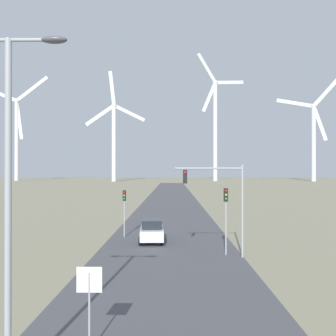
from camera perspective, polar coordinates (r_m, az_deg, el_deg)
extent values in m
cube|color=#47474C|center=(53.95, 0.32, -6.41)|extent=(10.00, 240.00, 0.01)
cylinder|color=#93999E|center=(11.29, -22.19, -5.99)|extent=(0.18, 0.18, 9.26)
cylinder|color=#93999E|center=(11.75, -22.15, 16.83)|extent=(2.44, 0.10, 0.10)
ellipsoid|color=#4C4C51|center=(11.36, -16.18, 17.43)|extent=(0.70, 0.32, 0.20)
cylinder|color=#93999E|center=(13.37, -11.35, -19.89)|extent=(0.07, 0.07, 2.54)
cube|color=white|center=(13.05, -11.36, -15.61)|extent=(0.81, 0.01, 0.81)
cube|color=red|center=(13.06, -11.34, -15.59)|extent=(0.76, 0.02, 0.76)
cylinder|color=#93999E|center=(34.09, -6.36, -6.60)|extent=(0.11, 0.11, 4.02)
cube|color=black|center=(33.96, -6.36, -3.99)|extent=(0.28, 0.24, 0.90)
sphere|color=red|center=(33.81, -6.38, -3.54)|extent=(0.16, 0.16, 0.16)
sphere|color=gold|center=(33.82, -6.38, -4.00)|extent=(0.16, 0.16, 0.16)
sphere|color=green|center=(33.84, -6.38, -4.46)|extent=(0.16, 0.16, 0.16)
cylinder|color=#93999E|center=(27.12, 8.39, -7.69)|extent=(0.11, 0.11, 4.52)
cube|color=black|center=(26.95, 8.39, -3.87)|extent=(0.28, 0.24, 0.90)
sphere|color=red|center=(26.80, 8.43, -3.31)|extent=(0.16, 0.16, 0.16)
sphere|color=gold|center=(26.82, 8.43, -3.89)|extent=(0.16, 0.16, 0.16)
sphere|color=green|center=(26.84, 8.43, -4.46)|extent=(0.16, 0.16, 0.16)
cylinder|color=#93999E|center=(26.48, 10.74, -6.14)|extent=(0.14, 0.14, 6.12)
cylinder|color=#93999E|center=(26.04, 5.92, -0.05)|extent=(4.44, 0.12, 0.12)
cube|color=black|center=(25.95, 2.49, -1.27)|extent=(0.28, 0.24, 0.90)
sphere|color=red|center=(25.81, 2.50, -0.67)|extent=(0.18, 0.18, 0.18)
cube|color=white|center=(31.71, -2.35, -9.41)|extent=(1.99, 4.18, 0.80)
cube|color=#1E2328|center=(31.45, -2.36, -8.11)|extent=(1.65, 2.17, 0.70)
cylinder|color=black|center=(33.08, -3.68, -9.74)|extent=(0.22, 0.66, 0.66)
cylinder|color=black|center=(32.99, -0.77, -9.76)|extent=(0.22, 0.66, 0.66)
cylinder|color=black|center=(30.58, -4.05, -10.51)|extent=(0.22, 0.66, 0.66)
cylinder|color=black|center=(30.49, -0.89, -10.54)|extent=(0.22, 0.66, 0.66)
cylinder|color=silver|center=(229.80, -21.11, 3.73)|extent=(2.20, 2.20, 43.57)
sphere|color=silver|center=(232.34, -21.10, 9.09)|extent=(2.60, 2.60, 2.60)
cube|color=silver|center=(230.52, -19.07, 10.84)|extent=(17.32, 0.53, 13.93)
cube|color=silver|center=(230.30, -20.77, 6.46)|extent=(4.51, 0.51, 20.53)
cylinder|color=silver|center=(199.57, -7.86, 3.55)|extent=(2.20, 2.20, 38.27)
sphere|color=silver|center=(201.75, -7.86, 8.98)|extent=(2.60, 2.60, 2.60)
cube|color=silver|center=(199.82, -9.91, 7.53)|extent=(13.82, 5.12, 11.33)
cube|color=silver|center=(202.82, -5.55, 7.91)|extent=(15.27, 5.61, 8.27)
cube|color=silver|center=(203.20, -8.14, 11.47)|extent=(3.64, 1.66, 16.71)
cylinder|color=silver|center=(207.20, 6.87, 5.24)|extent=(2.20, 2.20, 51.46)
sphere|color=silver|center=(211.24, 6.87, 12.20)|extent=(2.60, 2.60, 2.60)
cube|color=silver|center=(215.85, 8.97, 12.17)|extent=(15.51, 7.06, 3.39)
cube|color=silver|center=(210.50, 5.60, 14.29)|extent=(10.39, 4.85, 14.53)
cube|color=silver|center=(207.86, 5.97, 10.12)|extent=(8.01, 3.83, 15.83)
cylinder|color=silver|center=(211.67, 20.38, 3.32)|extent=(2.20, 2.20, 38.04)
sphere|color=silver|center=(213.71, 20.37, 8.41)|extent=(2.60, 2.60, 2.60)
cube|color=silver|center=(212.68, 17.86, 8.96)|extent=(17.50, 3.63, 5.23)
cube|color=silver|center=(213.06, 21.19, 6.00)|extent=(7.34, 1.80, 17.33)
cube|color=silver|center=(216.01, 22.03, 10.24)|extent=(12.91, 2.81, 14.47)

